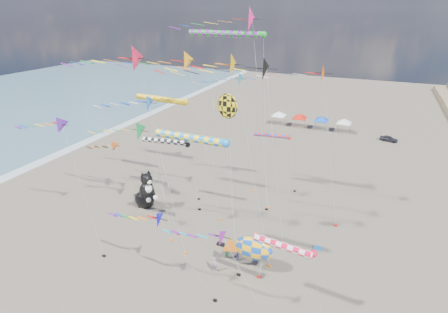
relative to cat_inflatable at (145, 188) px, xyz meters
name	(u,v)px	position (x,y,z in m)	size (l,w,h in m)	color
delta_kite_0	(133,106)	(3.69, -5.49, 13.41)	(9.95, 1.95, 17.70)	blue
delta_kite_1	(309,76)	(20.07, 5.67, 15.97)	(13.16, 2.33, 20.39)	#E94A02
delta_kite_2	(225,68)	(14.26, -5.18, 18.01)	(12.82, 2.35, 22.43)	orange
delta_kite_3	(139,130)	(3.00, -4.05, 10.24)	(11.32, 2.52, 14.69)	#108E3F
delta_kite_4	(176,62)	(5.40, 0.99, 17.25)	(14.69, 2.55, 21.76)	#FF9E14
delta_kite_5	(219,239)	(17.35, -13.44, 5.67)	(9.78, 1.68, 9.84)	#8C1498
delta_kite_6	(249,71)	(15.19, -1.14, 17.24)	(14.34, 2.59, 21.77)	black
delta_kite_7	(248,20)	(12.21, 6.43, 21.79)	(14.15, 3.12, 26.52)	#F52080
delta_kite_8	(139,59)	(6.11, -6.92, 18.57)	(12.85, 2.71, 23.13)	red
delta_kite_9	(231,79)	(8.54, 10.30, 13.94)	(9.63, 1.90, 18.21)	#1A8EB8
delta_kite_10	(115,146)	(-5.04, 0.60, 5.26)	(7.20, 1.64, 9.41)	#F25612
delta_kite_11	(170,218)	(11.72, -11.99, 5.37)	(9.40, 1.79, 9.57)	#100CCC
delta_kite_12	(46,130)	(-3.19, -11.05, 11.50)	(11.12, 2.00, 15.80)	#5E1FA4
windsock_0	(229,35)	(10.03, 5.91, 20.14)	(11.21, 0.81, 23.58)	#1A932B
windsock_1	(286,247)	(22.25, -10.29, 4.08)	(7.02, 0.67, 7.42)	#EC103A
windsock_2	(274,136)	(14.44, 12.74, 5.54)	(7.06, 0.61, 8.87)	red
windsock_3	(167,142)	(2.72, 2.18, 6.54)	(8.58, 0.73, 9.91)	black
windsock_4	(194,139)	(12.26, -7.78, 11.71)	(9.00, 0.81, 15.13)	blue
windsock_5	(164,100)	(0.97, 4.68, 11.53)	(9.31, 0.84, 14.95)	yellow
angelfish_kite	(226,107)	(13.48, -3.17, 13.76)	(3.74, 3.02, 18.17)	yellow
cat_inflatable	(145,188)	(0.00, 0.00, 0.00)	(4.37, 2.18, 5.90)	black
fish_inflatable	(253,248)	(18.01, -6.29, -0.17)	(5.71, 2.91, 4.93)	#124AB7
person_adult	(215,264)	(14.40, -8.20, -2.07)	(0.64, 0.42, 1.75)	gray
child_green	(227,254)	(14.82, -5.83, -2.34)	(0.59, 0.46, 1.22)	#1A8643
child_blue	(237,256)	(15.97, -5.60, -2.41)	(0.63, 0.26, 1.07)	#2D37A3
kite_bag_1	(318,248)	(23.95, -0.03, -2.80)	(0.90, 0.44, 0.30)	blue
kite_bag_2	(221,244)	(13.19, -3.91, -2.80)	(0.90, 0.44, 0.30)	black
tent_row	(311,115)	(14.54, 44.46, 0.20)	(19.20, 4.20, 3.80)	white
parked_car	(389,139)	(31.56, 42.46, -2.34)	(1.43, 3.55, 1.21)	#26262D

